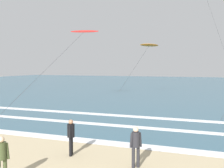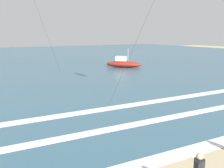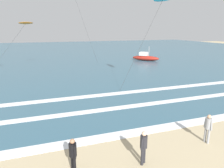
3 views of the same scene
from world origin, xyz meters
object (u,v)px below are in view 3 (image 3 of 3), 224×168
Objects in this scene: surfer_mid_group at (73,153)px; surfer_background_far at (144,145)px; offshore_boat at (145,58)px; kite_orange_high_right at (26,23)px; surfer_foreground_main at (208,126)px.

surfer_mid_group is 3.08m from surfer_background_far.
offshore_boat reaches higher than surfer_background_far.
surfer_mid_group is at bearing -123.01° from offshore_boat.
surfer_mid_group is 0.23× the size of kite_orange_high_right.
kite_orange_high_right is at bearing 101.92° from surfer_background_far.
kite_orange_high_right is at bearing 95.33° from surfer_mid_group.
surfer_mid_group is 1.00× the size of surfer_background_far.
surfer_foreground_main is (4.06, 0.53, 0.00)m from surfer_background_far.
kite_orange_high_right reaches higher than offshore_boat.
offshore_boat reaches higher than surfer_foreground_main.
surfer_mid_group is at bearing -84.67° from kite_orange_high_right.
surfer_foreground_main is 27.43m from kite_orange_high_right.
kite_orange_high_right reaches higher than surfer_background_far.
offshore_boat is (20.56, 2.77, -6.09)m from kite_orange_high_right.
offshore_boat is (11.08, 27.88, -0.40)m from surfer_foreground_main.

